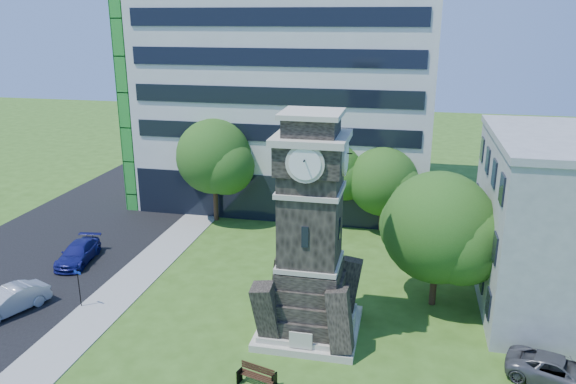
% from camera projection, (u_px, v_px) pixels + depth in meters
% --- Properties ---
extents(ground, '(160.00, 160.00, 0.00)m').
position_uv_depth(ground, '(247.00, 344.00, 29.82)').
color(ground, '#335518').
rests_on(ground, ground).
extents(sidewalk, '(3.00, 70.00, 0.06)m').
position_uv_depth(sidewalk, '(128.00, 284.00, 36.40)').
color(sidewalk, gray).
rests_on(sidewalk, ground).
extents(street, '(14.00, 80.00, 0.02)m').
position_uv_depth(street, '(13.00, 272.00, 38.14)').
color(street, black).
rests_on(street, ground).
extents(clock_tower, '(5.40, 5.40, 12.22)m').
position_uv_depth(clock_tower, '(310.00, 243.00, 29.49)').
color(clock_tower, beige).
rests_on(clock_tower, ground).
extents(office_tall, '(26.20, 15.11, 28.60)m').
position_uv_depth(office_tall, '(290.00, 44.00, 50.29)').
color(office_tall, silver).
rests_on(office_tall, ground).
extents(car_street_mid, '(3.23, 4.84, 1.51)m').
position_uv_depth(car_street_mid, '(9.00, 301.00, 32.77)').
color(car_street_mid, '#9EA0A6').
rests_on(car_street_mid, ground).
extents(car_street_north, '(2.60, 4.97, 1.38)m').
position_uv_depth(car_street_north, '(78.00, 253.00, 39.57)').
color(car_street_north, navy).
rests_on(car_street_north, ground).
extents(car_east_lot, '(5.17, 3.55, 1.31)m').
position_uv_depth(car_east_lot, '(559.00, 371.00, 26.45)').
color(car_east_lot, '#4A4B4F').
rests_on(car_east_lot, ground).
extents(park_bench, '(1.81, 0.48, 0.94)m').
position_uv_depth(park_bench, '(257.00, 375.00, 26.46)').
color(park_bench, black).
rests_on(park_bench, ground).
extents(street_sign, '(0.58, 0.06, 2.40)m').
position_uv_depth(street_sign, '(79.00, 284.00, 33.21)').
color(street_sign, black).
rests_on(street_sign, ground).
extents(tree_nw, '(6.84, 6.21, 8.70)m').
position_uv_depth(tree_nw, '(215.00, 159.00, 46.35)').
color(tree_nw, '#332114').
rests_on(tree_nw, ground).
extents(tree_nc, '(5.44, 4.94, 7.16)m').
position_uv_depth(tree_nc, '(335.00, 171.00, 45.93)').
color(tree_nc, '#332114').
rests_on(tree_nc, ground).
extents(tree_ne, '(6.11, 5.55, 6.91)m').
position_uv_depth(tree_ne, '(384.00, 183.00, 44.59)').
color(tree_ne, '#332114').
rests_on(tree_ne, ground).
extents(tree_east, '(7.23, 6.58, 8.26)m').
position_uv_depth(tree_east, '(440.00, 230.00, 32.57)').
color(tree_east, '#332114').
rests_on(tree_east, ground).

